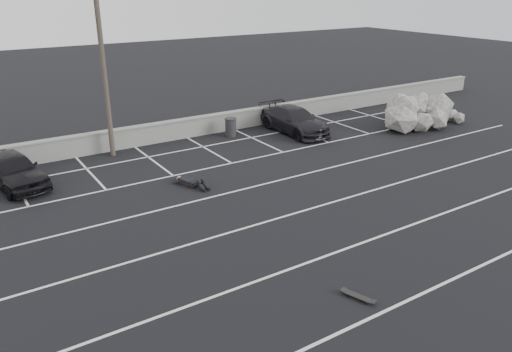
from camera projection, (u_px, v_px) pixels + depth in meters
ground at (345, 249)px, 16.07m from camera, size 120.00×120.00×0.00m
seawall at (169, 130)px, 26.82m from camera, size 50.00×0.45×1.06m
stall_lines at (267, 202)px, 19.47m from camera, size 36.00×20.05×0.01m
car_left at (13, 170)px, 20.75m from camera, size 2.64×4.54×1.45m
car_right at (294, 120)px, 28.18m from camera, size 2.01×4.91×1.42m
utility_pole at (103, 63)px, 23.06m from camera, size 1.18×0.24×8.88m
trash_bin at (231, 127)px, 27.56m from camera, size 0.86×0.86×1.03m
riprap_pile at (414, 117)px, 29.20m from camera, size 5.83×4.39×1.72m
person at (187, 179)px, 21.11m from camera, size 2.24×2.88×0.47m
skateboard at (358, 296)px, 13.52m from camera, size 0.47×0.85×0.10m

